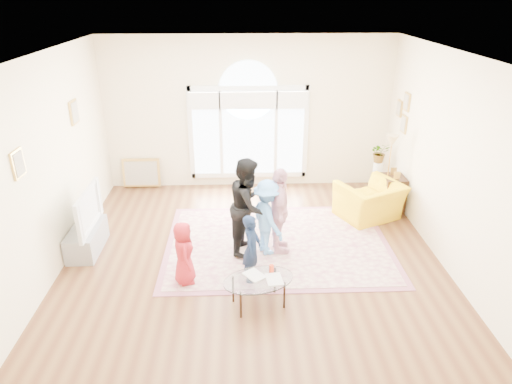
{
  "coord_description": "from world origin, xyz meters",
  "views": [
    {
      "loc": [
        -0.18,
        -6.37,
        4.03
      ],
      "look_at": [
        0.06,
        0.3,
        1.02
      ],
      "focal_mm": 32.0,
      "sensor_mm": 36.0,
      "label": 1
    }
  ],
  "objects_px": {
    "area_rug": "(278,244)",
    "television": "(82,210)",
    "coffee_table": "(258,280)",
    "tv_console": "(87,239)",
    "armchair": "(370,201)"
  },
  "relations": [
    {
      "from": "area_rug",
      "to": "television",
      "type": "distance_m",
      "value": 3.27
    },
    {
      "from": "television",
      "to": "coffee_table",
      "type": "xyz_separation_m",
      "value": [
        2.78,
        -1.54,
        -0.36
      ]
    },
    {
      "from": "tv_console",
      "to": "armchair",
      "type": "relative_size",
      "value": 0.92
    },
    {
      "from": "coffee_table",
      "to": "armchair",
      "type": "bearing_deg",
      "value": 32.04
    },
    {
      "from": "tv_console",
      "to": "coffee_table",
      "type": "relative_size",
      "value": 0.9
    },
    {
      "from": "area_rug",
      "to": "armchair",
      "type": "distance_m",
      "value": 2.05
    },
    {
      "from": "television",
      "to": "armchair",
      "type": "height_order",
      "value": "television"
    },
    {
      "from": "tv_console",
      "to": "armchair",
      "type": "bearing_deg",
      "value": 11.23
    },
    {
      "from": "tv_console",
      "to": "armchair",
      "type": "xyz_separation_m",
      "value": [
        4.99,
        0.99,
        0.14
      ]
    },
    {
      "from": "tv_console",
      "to": "television",
      "type": "distance_m",
      "value": 0.54
    },
    {
      "from": "area_rug",
      "to": "tv_console",
      "type": "distance_m",
      "value": 3.2
    },
    {
      "from": "area_rug",
      "to": "coffee_table",
      "type": "bearing_deg",
      "value": -103.92
    },
    {
      "from": "television",
      "to": "armchair",
      "type": "relative_size",
      "value": 1.07
    },
    {
      "from": "coffee_table",
      "to": "television",
      "type": "bearing_deg",
      "value": 133.98
    },
    {
      "from": "coffee_table",
      "to": "armchair",
      "type": "height_order",
      "value": "armchair"
    }
  ]
}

